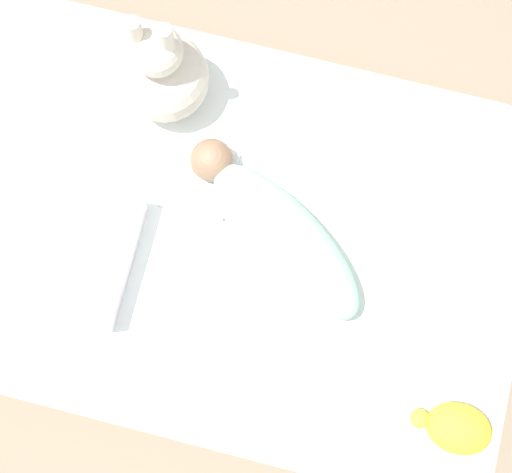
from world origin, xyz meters
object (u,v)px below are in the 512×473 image
(bunny_plush, at_px, (163,73))
(turtle_plush, at_px, (457,428))
(pillow, at_px, (48,246))
(swaddled_baby, at_px, (278,233))

(bunny_plush, xyz_separation_m, turtle_plush, (-0.85, 0.63, -0.09))
(bunny_plush, relative_size, turtle_plush, 1.97)
(turtle_plush, bearing_deg, pillow, -9.62)
(swaddled_baby, bearing_deg, bunny_plush, -5.36)
(swaddled_baby, xyz_separation_m, turtle_plush, (-0.50, 0.33, -0.02))
(swaddled_baby, height_order, turtle_plush, swaddled_baby)
(swaddled_baby, xyz_separation_m, pillow, (0.52, 0.16, -0.01))
(bunny_plush, height_order, turtle_plush, bunny_plush)
(bunny_plush, bearing_deg, swaddled_baby, 140.41)
(pillow, height_order, bunny_plush, bunny_plush)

